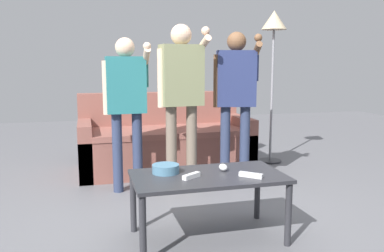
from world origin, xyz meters
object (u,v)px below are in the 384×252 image
at_px(floor_lamp, 274,35).
at_px(coffee_table, 208,182).
at_px(couch, 165,143).
at_px(game_remote_wand_far, 191,176).
at_px(snack_bowl, 166,169).
at_px(player_left, 126,96).
at_px(player_center, 181,88).
at_px(player_right, 236,90).
at_px(game_remote_nunchuk, 223,167).
at_px(game_remote_wand_near, 251,175).

bearing_deg(floor_lamp, coffee_table, -126.29).
xyz_separation_m(couch, game_remote_wand_far, (-0.21, -1.99, 0.17)).
relative_size(couch, snack_bowl, 10.27).
distance_m(player_left, player_center, 0.52).
bearing_deg(game_remote_wand_far, player_right, 57.60).
bearing_deg(coffee_table, game_remote_nunchuk, 27.56).
distance_m(game_remote_nunchuk, floor_lamp, 2.48).
xyz_separation_m(couch, player_right, (0.57, -0.76, 0.65)).
bearing_deg(game_remote_wand_far, floor_lamp, 52.03).
bearing_deg(snack_bowl, game_remote_wand_near, -25.29).
bearing_deg(player_right, game_remote_wand_near, -106.65).
bearing_deg(game_remote_nunchuk, player_right, 65.02).
distance_m(couch, game_remote_nunchuk, 1.88).
relative_size(coffee_table, player_right, 0.68).
xyz_separation_m(couch, snack_bowl, (-0.35, -1.82, 0.18)).
relative_size(game_remote_nunchuk, player_center, 0.06).
bearing_deg(game_remote_wand_near, player_left, 116.94).
xyz_separation_m(couch, player_center, (0.00, -0.82, 0.68)).
relative_size(couch, game_remote_wand_near, 13.58).
distance_m(coffee_table, player_center, 1.26).
distance_m(coffee_table, game_remote_nunchuk, 0.17).
distance_m(game_remote_nunchuk, player_left, 1.33).
bearing_deg(player_left, coffee_table, -70.69).
distance_m(couch, player_center, 1.07).
distance_m(couch, game_remote_wand_near, 2.09).
height_order(player_right, game_remote_wand_near, player_right).
xyz_separation_m(game_remote_nunchuk, player_center, (-0.05, 1.04, 0.50)).
bearing_deg(game_remote_wand_far, coffee_table, 22.06).
bearing_deg(snack_bowl, game_remote_nunchuk, -6.10).
height_order(couch, game_remote_wand_far, couch).
xyz_separation_m(game_remote_nunchuk, game_remote_wand_far, (-0.26, -0.12, -0.01)).
xyz_separation_m(coffee_table, game_remote_wand_far, (-0.13, -0.05, 0.07)).
xyz_separation_m(snack_bowl, game_remote_wand_far, (0.14, -0.17, -0.01)).
xyz_separation_m(floor_lamp, game_remote_wand_far, (-1.53, -1.96, -1.08)).
xyz_separation_m(game_remote_nunchuk, player_right, (0.51, 1.10, 0.47)).
distance_m(couch, game_remote_wand_far, 2.01).
distance_m(game_remote_nunchuk, game_remote_wand_near, 0.24).
height_order(floor_lamp, player_left, floor_lamp).
bearing_deg(coffee_table, couch, 87.65).
bearing_deg(game_remote_wand_near, game_remote_wand_far, 167.92).
relative_size(couch, game_remote_nunchuk, 21.77).
distance_m(couch, snack_bowl, 1.87).
bearing_deg(floor_lamp, player_left, -158.70).
distance_m(coffee_table, game_remote_wand_near, 0.30).
distance_m(couch, coffee_table, 1.94).
height_order(coffee_table, player_center, player_center).
relative_size(couch, game_remote_wand_far, 13.69).
bearing_deg(player_center, game_remote_wand_near, -82.06).
height_order(snack_bowl, player_left, player_left).
bearing_deg(game_remote_wand_near, couch, 94.92).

